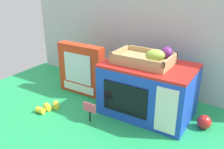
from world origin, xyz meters
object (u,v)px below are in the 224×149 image
(toy_microwave, at_px, (148,89))
(price_sign, at_px, (89,109))
(food_groups_crate, at_px, (146,58))
(loose_toy_apple, at_px, (204,122))
(cookie_set_box, at_px, (81,69))
(loose_toy_banana, at_px, (48,107))

(toy_microwave, height_order, price_sign, toy_microwave)
(food_groups_crate, xyz_separation_m, loose_toy_apple, (0.30, 0.00, -0.26))
(toy_microwave, bearing_deg, loose_toy_apple, 0.95)
(food_groups_crate, bearing_deg, cookie_set_box, 179.38)
(toy_microwave, height_order, food_groups_crate, food_groups_crate)
(cookie_set_box, bearing_deg, price_sign, -45.11)
(loose_toy_apple, bearing_deg, cookie_set_box, 179.85)
(price_sign, bearing_deg, food_groups_crate, 51.71)
(food_groups_crate, relative_size, price_sign, 2.77)
(toy_microwave, distance_m, loose_toy_banana, 0.53)
(food_groups_crate, distance_m, loose_toy_banana, 0.57)
(price_sign, distance_m, loose_toy_banana, 0.26)
(toy_microwave, xyz_separation_m, loose_toy_banana, (-0.45, -0.26, -0.12))
(toy_microwave, xyz_separation_m, loose_toy_apple, (0.28, 0.00, -0.10))
(toy_microwave, bearing_deg, cookie_set_box, 179.13)
(toy_microwave, distance_m, price_sign, 0.31)
(cookie_set_box, bearing_deg, food_groups_crate, -0.62)
(loose_toy_banana, bearing_deg, price_sign, 6.79)
(cookie_set_box, xyz_separation_m, price_sign, (0.23, -0.23, -0.08))
(loose_toy_apple, bearing_deg, price_sign, -154.44)
(loose_toy_banana, xyz_separation_m, loose_toy_apple, (0.73, 0.26, 0.02))
(toy_microwave, bearing_deg, loose_toy_banana, -150.32)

